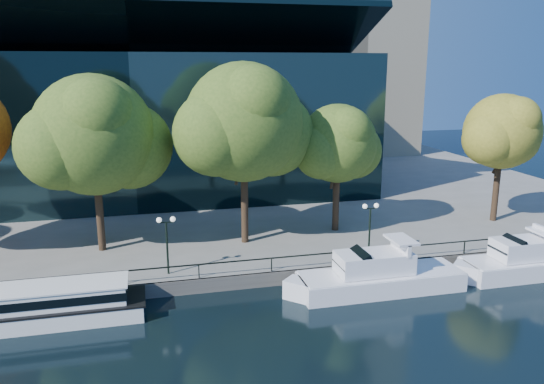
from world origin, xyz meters
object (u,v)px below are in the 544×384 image
object	(u,v)px
tree_3	(246,125)
lamp_1	(167,232)
tour_boat	(24,306)
lamp_2	(370,217)
tree_5	(503,133)
tree_2	(96,138)
cruiser_near	(374,276)
cruiser_far	(523,261)
tree_4	(339,145)

from	to	relation	value
tree_3	lamp_1	bearing A→B (deg)	-141.26
tour_boat	lamp_2	world-z (taller)	lamp_2
lamp_1	tree_5	bearing A→B (deg)	11.07
tree_2	lamp_2	bearing A→B (deg)	-17.34
cruiser_near	tree_2	bearing A→B (deg)	150.94
tour_boat	tree_3	distance (m)	19.67
tree_2	lamp_1	distance (m)	9.44
cruiser_near	tree_3	size ratio (longest dim) A/B	0.87
tree_3	cruiser_near	bearing A→B (deg)	-53.30
cruiser_far	tree_3	distance (m)	22.58
tree_3	lamp_1	distance (m)	10.57
lamp_2	lamp_1	bearing A→B (deg)	180.00
tree_5	lamp_1	world-z (taller)	tree_5
tree_3	tree_5	size ratio (longest dim) A/B	1.24
cruiser_far	tree_3	bearing A→B (deg)	153.32
tree_4	lamp_2	bearing A→B (deg)	-89.49
lamp_1	cruiser_near	bearing A→B (deg)	-16.41
tree_2	tree_3	bearing A→B (deg)	-3.91
cruiser_far	tree_4	world-z (taller)	tree_4
tree_4	lamp_1	world-z (taller)	tree_4
tree_2	tree_4	xyz separation A→B (m)	(19.18, 0.55, -1.33)
tour_boat	cruiser_far	bearing A→B (deg)	-1.05
cruiser_near	lamp_2	world-z (taller)	lamp_2
cruiser_far	lamp_1	xyz separation A→B (m)	(-24.93, 3.99, 2.86)
tour_boat	tree_4	distance (m)	26.23
tree_5	cruiser_far	bearing A→B (deg)	-116.17
tour_boat	tree_2	world-z (taller)	tree_2
tree_3	tree_5	bearing A→B (deg)	1.41
tree_2	tree_3	world-z (taller)	tree_3
tree_4	tree_3	bearing A→B (deg)	-170.85
cruiser_near	lamp_1	world-z (taller)	lamp_1
cruiser_near	tree_4	xyz separation A→B (m)	(1.27, 10.50, 7.25)
tour_boat	tree_2	bearing A→B (deg)	66.86
tree_2	tree_5	world-z (taller)	tree_2
cruiser_far	lamp_2	xyz separation A→B (m)	(-10.20, 3.99, 2.86)
cruiser_near	cruiser_far	xyz separation A→B (m)	(11.53, -0.05, 0.00)
lamp_2	cruiser_far	bearing A→B (deg)	-21.36
cruiser_near	tree_3	xyz separation A→B (m)	(-6.85, 9.19, 9.30)
cruiser_far	tree_4	xyz separation A→B (m)	(-10.26, 10.55, 7.25)
cruiser_near	tree_5	size ratio (longest dim) A/B	1.08
cruiser_near	lamp_2	bearing A→B (deg)	71.39
tree_5	lamp_2	xyz separation A→B (m)	(-15.03, -5.82, -5.02)
tour_boat	tree_3	xyz separation A→B (m)	(15.06, 8.63, 9.26)
cruiser_near	lamp_1	xyz separation A→B (m)	(-13.40, 3.94, 2.87)
tour_boat	cruiser_far	world-z (taller)	cruiser_far
tour_boat	lamp_1	bearing A→B (deg)	21.61
cruiser_far	tree_3	size ratio (longest dim) A/B	0.76
tree_4	lamp_1	xyz separation A→B (m)	(-14.67, -6.56, -4.39)
tour_boat	tree_5	size ratio (longest dim) A/B	1.25
tree_4	lamp_2	size ratio (longest dim) A/B	2.68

